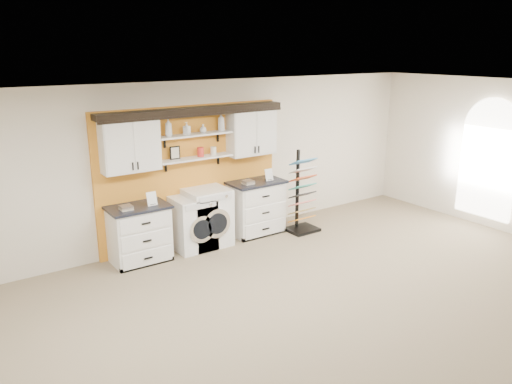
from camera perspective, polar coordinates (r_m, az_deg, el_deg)
floor at (r=6.18m, az=11.04°, el=-16.61°), size 10.00×10.00×0.00m
ceiling at (r=5.25m, az=12.70°, el=10.14°), size 10.00×10.00×0.00m
wall_back at (r=8.68m, az=-7.53°, el=3.25°), size 10.00×0.00×10.00m
accent_panel at (r=8.69m, az=-7.37°, el=1.92°), size 3.40×0.07×2.40m
upper_cabinet_left at (r=7.95m, az=-14.24°, el=5.25°), size 0.90×0.35×0.84m
upper_cabinet_right at (r=8.98m, az=-0.56°, el=6.94°), size 0.90×0.35×0.84m
shelf_lower at (r=8.48m, az=-6.94°, el=3.86°), size 1.32×0.28×0.03m
shelf_upper at (r=8.40m, az=-7.03°, el=6.53°), size 1.32×0.28×0.03m
crown_molding at (r=8.36m, az=-7.16°, el=9.23°), size 3.30×0.41×0.13m
window_arched at (r=10.30m, az=25.05°, el=3.80°), size 0.06×1.10×2.25m
picture_frame at (r=8.34m, az=-9.25°, el=4.45°), size 0.18×0.02×0.22m
canister_red at (r=8.50m, az=-6.36°, el=4.57°), size 0.11×0.11×0.16m
canister_cream at (r=8.62m, az=-4.89°, el=4.71°), size 0.10×0.10×0.14m
base_cabinet_left at (r=8.19m, az=-13.18°, el=-4.66°), size 0.95×0.66×0.93m
base_cabinet_right at (r=9.18m, az=-0.00°, el=-1.75°), size 1.02×0.66×0.99m
washer at (r=8.55m, az=-7.26°, el=-3.52°), size 0.65×0.71×0.91m
dryer at (r=8.66m, az=-5.59°, el=-2.88°), size 0.72×0.71×1.01m
sample_rack at (r=9.32m, az=5.27°, el=-1.51°), size 0.56×0.46×1.53m
soap_bottle_a at (r=8.18m, az=-9.97°, el=7.30°), size 0.16×0.16×0.29m
soap_bottle_b at (r=8.32m, az=-7.93°, el=7.22°), size 0.13×0.13×0.20m
soap_bottle_c at (r=8.46m, az=-6.08°, el=7.23°), size 0.16×0.16×0.15m
soap_bottle_d at (r=8.62m, az=-4.00°, el=8.01°), size 0.17×0.17×0.31m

